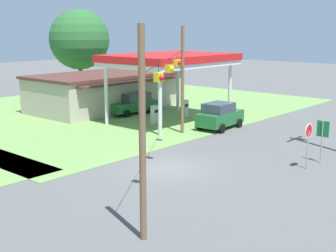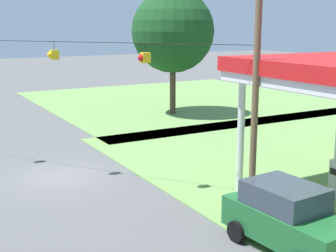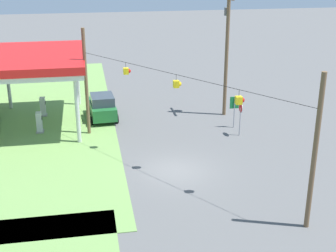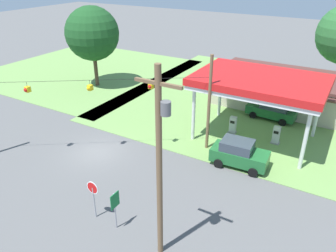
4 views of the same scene
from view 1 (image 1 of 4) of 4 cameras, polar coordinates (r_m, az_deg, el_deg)
ground_plane at (r=25.46m, az=0.16°, el=-5.18°), size 160.00×160.00×0.00m
grass_verge_station_corner at (r=45.39m, az=-6.21°, el=2.35°), size 36.00×28.00×0.04m
gas_station_canopy at (r=37.46m, az=0.27°, el=8.00°), size 10.05×7.07×5.44m
gas_station_store at (r=44.19m, az=-7.60°, el=4.25°), size 13.93×7.92×3.36m
fuel_pump_near at (r=36.61m, az=-1.64°, el=1.26°), size 0.71×0.56×1.54m
fuel_pump_far at (r=39.37m, az=2.05°, el=2.01°), size 0.71×0.56×1.54m
car_at_pumps_front at (r=35.34m, az=6.31°, el=1.27°), size 4.17×2.30×1.99m
car_at_pumps_rear at (r=41.33m, az=-4.29°, el=2.78°), size 4.68×2.36×1.89m
stop_sign_roadside at (r=26.02m, az=16.75°, el=-1.18°), size 0.80×0.08×2.50m
route_sign at (r=27.48m, az=18.32°, el=-0.83°), size 0.10×0.70×2.40m
signal_span_gantry at (r=24.56m, az=0.18°, el=4.01°), size 14.50×10.24×7.62m
tree_behind_station at (r=53.05m, az=-10.75°, el=10.32°), size 6.58×6.58×9.53m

